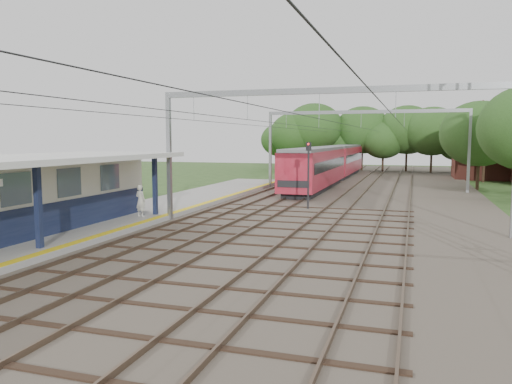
% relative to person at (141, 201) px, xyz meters
% --- Properties ---
extents(ground, '(160.00, 160.00, 0.00)m').
position_rel_person_xyz_m(ground, '(6.27, -14.07, -1.21)').
color(ground, '#2D4C1E').
rests_on(ground, ground).
extents(ballast_bed, '(18.00, 90.00, 0.10)m').
position_rel_person_xyz_m(ballast_bed, '(10.27, 15.93, -1.16)').
color(ballast_bed, '#473D33').
rests_on(ballast_bed, ground).
extents(platform, '(5.00, 52.00, 0.35)m').
position_rel_person_xyz_m(platform, '(-1.23, -0.07, -1.04)').
color(platform, gray).
rests_on(platform, ground).
extents(yellow_stripe, '(0.45, 52.00, 0.01)m').
position_rel_person_xyz_m(yellow_stripe, '(1.02, -0.07, -0.86)').
color(yellow_stripe, yellow).
rests_on(yellow_stripe, platform).
extents(rail_tracks, '(11.80, 88.00, 0.15)m').
position_rel_person_xyz_m(rail_tracks, '(7.77, 15.93, -1.04)').
color(rail_tracks, brown).
rests_on(rail_tracks, ballast_bed).
extents(catenary_system, '(17.22, 88.00, 7.00)m').
position_rel_person_xyz_m(catenary_system, '(9.66, 11.21, 4.30)').
color(catenary_system, gray).
rests_on(catenary_system, ground).
extents(tree_band, '(31.72, 30.88, 8.82)m').
position_rel_person_xyz_m(tree_band, '(10.12, 43.05, 3.71)').
color(tree_band, '#382619').
rests_on(tree_band, ground).
extents(house_far, '(8.00, 6.12, 8.66)m').
position_rel_person_xyz_m(house_far, '(22.27, 37.93, 2.02)').
color(house_far, brown).
rests_on(house_far, ground).
extents(person, '(0.72, 0.56, 1.73)m').
position_rel_person_xyz_m(person, '(0.00, 0.00, 0.00)').
color(person, beige).
rests_on(person, platform).
extents(train, '(2.79, 34.71, 3.67)m').
position_rel_person_xyz_m(train, '(5.77, 28.55, 0.84)').
color(train, black).
rests_on(train, ballast_bed).
extents(signal_post, '(0.33, 0.30, 4.31)m').
position_rel_person_xyz_m(signal_post, '(7.62, 7.48, 1.50)').
color(signal_post, black).
rests_on(signal_post, ground).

